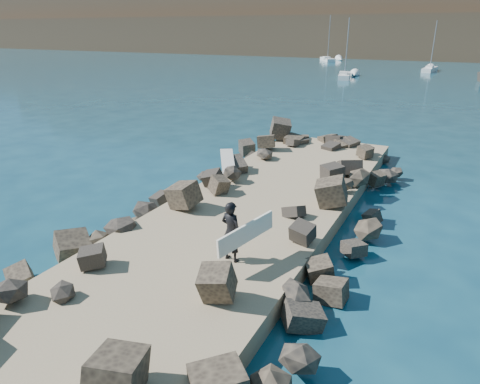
# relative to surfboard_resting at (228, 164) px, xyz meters

# --- Properties ---
(ground) EXTENTS (800.00, 800.00, 0.00)m
(ground) POSITION_rel_surfboard_resting_xyz_m (2.61, -2.91, -1.04)
(ground) COLOR #0F384C
(ground) RESTS_ON ground
(jetty) EXTENTS (6.00, 26.00, 0.60)m
(jetty) POSITION_rel_surfboard_resting_xyz_m (2.61, -4.91, -0.74)
(jetty) COLOR #8C7759
(jetty) RESTS_ON ground
(riprap_left) EXTENTS (2.60, 22.00, 1.00)m
(riprap_left) POSITION_rel_surfboard_resting_xyz_m (-0.29, -4.41, -0.54)
(riprap_left) COLOR black
(riprap_left) RESTS_ON ground
(riprap_right) EXTENTS (2.60, 22.00, 1.00)m
(riprap_right) POSITION_rel_surfboard_resting_xyz_m (5.51, -4.41, -0.54)
(riprap_right) COLOR black
(riprap_right) RESTS_ON ground
(surfboard_resting) EXTENTS (1.67, 2.20, 0.07)m
(surfboard_resting) POSITION_rel_surfboard_resting_xyz_m (0.00, 0.00, 0.00)
(surfboard_resting) COLOR beige
(surfboard_resting) RESTS_ON riprap_left
(surfer_with_board) EXTENTS (1.13, 2.08, 1.73)m
(surfer_with_board) POSITION_rel_surfboard_resting_xyz_m (3.78, -6.61, 0.44)
(surfer_with_board) COLOR black
(surfer_with_board) RESTS_ON jetty
(sailboat_e) EXTENTS (5.21, 7.67, 9.32)m
(sailboat_e) POSITION_rel_surfboard_resting_xyz_m (-18.31, 78.61, -0.69)
(sailboat_e) COLOR white
(sailboat_e) RESTS_ON ground
(sailboat_b) EXTENTS (2.06, 6.64, 7.94)m
(sailboat_b) POSITION_rel_surfboard_resting_xyz_m (3.43, 62.70, -0.69)
(sailboat_b) COLOR white
(sailboat_b) RESTS_ON ground
(sailboat_a) EXTENTS (2.80, 6.89, 8.16)m
(sailboat_a) POSITION_rel_surfboard_resting_xyz_m (-6.50, 46.48, -0.69)
(sailboat_a) COLOR white
(sailboat_a) RESTS_ON ground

